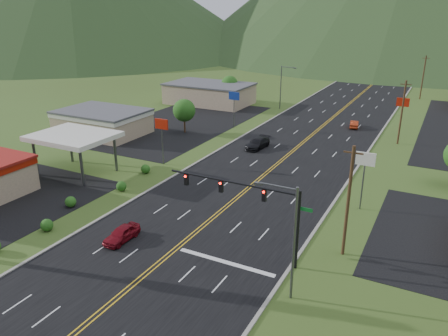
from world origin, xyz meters
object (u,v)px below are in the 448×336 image
at_px(gas_canopy, 73,137).
at_px(car_red_far, 354,124).
at_px(streetlight_west, 282,85).
at_px(streetlight_east, 290,236).
at_px(car_red_near, 122,234).
at_px(car_dark_mid, 258,144).
at_px(traffic_signal, 253,200).

xyz_separation_m(gas_canopy, car_red_far, (27.31, 39.64, -4.22)).
relative_size(streetlight_west, gas_canopy, 0.90).
bearing_deg(streetlight_east, car_red_near, 177.13).
bearing_deg(car_red_near, gas_canopy, 146.92).
xyz_separation_m(car_red_near, car_red_far, (10.56, 50.82, -0.03)).
xyz_separation_m(streetlight_east, car_red_near, (-16.44, 0.83, -4.49)).
height_order(car_red_near, car_red_far, car_red_near).
height_order(car_red_near, car_dark_mid, car_dark_mid).
xyz_separation_m(gas_canopy, car_red_near, (16.74, -11.17, -4.19)).
bearing_deg(car_red_far, gas_canopy, 46.01).
distance_m(streetlight_east, car_red_near, 17.06).
height_order(car_dark_mid, car_red_far, car_dark_mid).
bearing_deg(traffic_signal, car_dark_mid, 112.37).
xyz_separation_m(streetlight_east, car_dark_mid, (-16.45, 32.56, -4.42)).
bearing_deg(car_red_near, traffic_signal, 15.75).
xyz_separation_m(traffic_signal, gas_canopy, (-28.48, 8.00, -0.46)).
distance_m(car_red_near, car_dark_mid, 31.73).
bearing_deg(car_dark_mid, streetlight_east, -58.02).
distance_m(streetlight_west, car_red_near, 59.69).
distance_m(streetlight_east, gas_canopy, 35.28).
bearing_deg(streetlight_east, traffic_signal, 139.61).
height_order(streetlight_west, car_red_near, streetlight_west).
xyz_separation_m(streetlight_east, streetlight_west, (-22.86, 60.00, 0.00)).
distance_m(car_red_near, car_red_far, 51.91).
height_order(traffic_signal, streetlight_west, streetlight_west).
relative_size(streetlight_east, gas_canopy, 0.90).
xyz_separation_m(streetlight_east, gas_canopy, (-33.18, 12.00, -0.31)).
xyz_separation_m(traffic_signal, car_dark_mid, (-11.76, 28.56, -4.57)).
height_order(traffic_signal, gas_canopy, traffic_signal).
bearing_deg(streetlight_west, traffic_signal, -72.03).
distance_m(traffic_signal, streetlight_west, 58.88).
relative_size(gas_canopy, car_dark_mid, 1.92).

